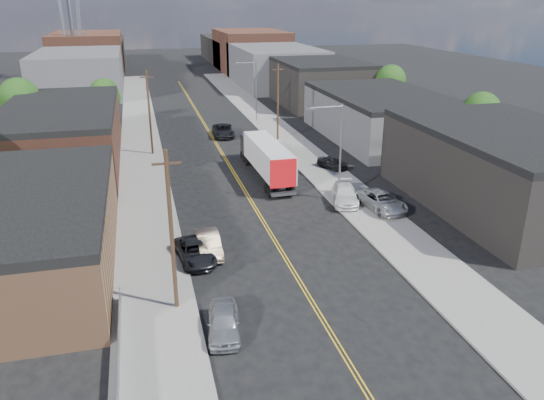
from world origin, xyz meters
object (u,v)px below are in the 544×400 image
car_right_lot_b (345,194)px  car_left_b (209,244)px  semi_truck (265,156)px  car_right_lot_c (332,163)px  car_ahead_truck (223,131)px  car_right_lot_a (382,201)px  car_left_a (224,322)px  car_left_c (195,252)px

car_right_lot_b → car_left_b: bearing=-136.7°
semi_truck → car_right_lot_c: bearing=0.3°
car_ahead_truck → car_right_lot_a: bearing=-68.4°
car_right_lot_b → car_ahead_truck: (-6.70, 27.75, -0.11)m
car_left_a → car_right_lot_b: car_right_lot_b is taller
semi_truck → car_left_a: 28.50m
car_right_lot_a → car_right_lot_c: car_right_lot_a is taller
car_right_lot_a → car_left_b: bearing=-172.5°
car_right_lot_a → car_right_lot_c: bearing=81.4°
car_right_lot_c → car_ahead_truck: 19.99m
semi_truck → car_right_lot_a: size_ratio=2.64×
semi_truck → car_left_b: size_ratio=3.19×
car_left_c → car_left_b: bearing=33.0°
semi_truck → car_left_c: (-9.44, -17.79, -1.51)m
car_left_a → car_left_c: 9.27m
car_left_a → car_left_b: bearing=94.8°
car_right_lot_b → car_right_lot_c: car_right_lot_b is taller
car_right_lot_c → car_ahead_truck: car_ahead_truck is taller
car_left_a → car_right_lot_c: car_left_a is taller
car_left_c → car_right_lot_c: (17.10, 18.00, 0.09)m
car_left_b → car_right_lot_a: size_ratio=0.83×
car_left_c → car_left_a: bearing=-93.7°
car_left_b → car_left_a: bearing=-92.6°
car_left_a → car_right_lot_c: (16.54, 27.26, 0.04)m
car_left_b → car_right_lot_b: size_ratio=0.88×
semi_truck → car_right_lot_b: (5.16, -9.79, -1.29)m
car_right_lot_c → car_ahead_truck: bearing=91.3°
car_ahead_truck → car_left_b: bearing=-96.3°
car_left_c → car_ahead_truck: car_ahead_truck is taller
car_left_a → car_right_lot_c: bearing=66.7°
car_left_a → car_left_b: size_ratio=0.94×
semi_truck → car_right_lot_c: semi_truck is taller
car_left_c → car_right_lot_c: bearing=39.3°
car_left_c → car_ahead_truck: (7.90, 35.75, 0.11)m
car_left_c → car_right_lot_b: bearing=21.6°
car_left_a → car_right_lot_a: car_right_lot_a is taller
car_left_a → car_left_c: car_left_a is taller
semi_truck → car_left_a: bearing=-109.5°
car_right_lot_a → car_right_lot_c: (0.00, 12.46, -0.15)m
car_right_lot_b → car_right_lot_c: size_ratio=1.42×
car_left_b → car_left_c: 1.47m
car_right_lot_c → car_ahead_truck: (-9.20, 17.75, 0.02)m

